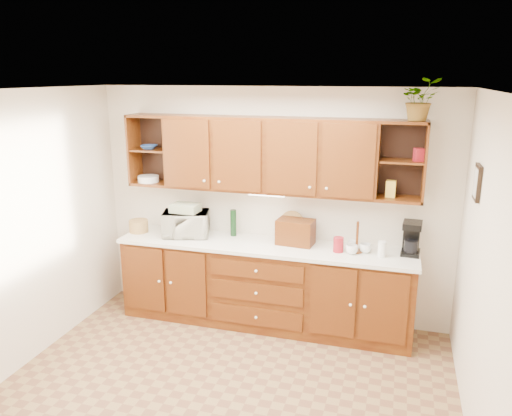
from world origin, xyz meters
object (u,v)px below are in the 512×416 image
Objects in this scene: bread_box at (296,232)px; potted_plant at (420,100)px; coffee_maker at (411,238)px; microwave at (186,224)px.

bread_box is 0.98× the size of potted_plant.
potted_plant is (-0.03, -0.04, 1.39)m from coffee_maker.
microwave is at bearing -178.70° from potted_plant.
bread_box is 1.83m from potted_plant.
coffee_maker is at bearing 54.77° from potted_plant.
bread_box is at bearing -13.16° from microwave.
potted_plant is at bearing -14.66° from microwave.
coffee_maker is (2.45, 0.10, 0.02)m from microwave.
coffee_maker is at bearing 7.08° from bread_box.
potted_plant reaches higher than microwave.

